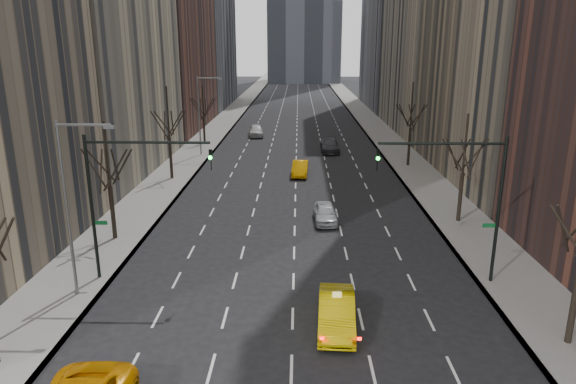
{
  "coord_description": "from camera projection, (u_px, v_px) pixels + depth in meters",
  "views": [
    {
      "loc": [
        0.22,
        -13.87,
        12.6
      ],
      "look_at": [
        -0.42,
        17.67,
        3.5
      ],
      "focal_mm": 32.0,
      "sensor_mm": 36.0,
      "label": 1
    }
  ],
  "objects": [
    {
      "name": "streetlight_near",
      "position": [
        72.0,
        193.0,
        25.08
      ],
      "size": [
        2.83,
        0.22,
        9.0
      ],
      "color": "slate",
      "rests_on": "ground"
    },
    {
      "name": "streetlight_far",
      "position": [
        202.0,
        108.0,
        58.7
      ],
      "size": [
        2.83,
        0.22,
        9.0
      ],
      "color": "slate",
      "rests_on": "ground"
    },
    {
      "name": "tree_lw_c",
      "position": [
        169.0,
        138.0,
        48.6
      ],
      "size": [
        3.36,
        3.5,
        8.74
      ],
      "color": "black",
      "rests_on": "ground"
    },
    {
      "name": "traffic_mast_right",
      "position": [
        469.0,
        187.0,
        26.65
      ],
      "size": [
        6.69,
        0.39,
        8.0
      ],
      "color": "black",
      "rests_on": "ground"
    },
    {
      "name": "sidewalk_right",
      "position": [
        372.0,
        124.0,
        83.8
      ],
      "size": [
        4.5,
        320.0,
        0.15
      ],
      "primitive_type": "cube",
      "color": "slate",
      "rests_on": "ground"
    },
    {
      "name": "tree_rw_b",
      "position": [
        462.0,
        173.0,
        36.69
      ],
      "size": [
        3.36,
        3.5,
        7.82
      ],
      "color": "black",
      "rests_on": "ground"
    },
    {
      "name": "far_car_white",
      "position": [
        256.0,
        131.0,
        72.72
      ],
      "size": [
        2.46,
        5.08,
        1.67
      ],
      "primitive_type": "imported",
      "rotation": [
        0.0,
        0.0,
        0.1
      ],
      "color": "silver",
      "rests_on": "ground"
    },
    {
      "name": "sidewalk_left",
      "position": [
        223.0,
        123.0,
        84.28
      ],
      "size": [
        4.5,
        320.0,
        0.15
      ],
      "primitive_type": "cube",
      "color": "slate",
      "rests_on": "ground"
    },
    {
      "name": "far_suv_grey",
      "position": [
        330.0,
        145.0,
        62.24
      ],
      "size": [
        2.22,
        5.42,
        1.57
      ],
      "primitive_type": "imported",
      "rotation": [
        0.0,
        0.0,
        0.0
      ],
      "color": "#303036",
      "rests_on": "ground"
    },
    {
      "name": "far_taxi",
      "position": [
        300.0,
        168.0,
        51.08
      ],
      "size": [
        1.75,
        4.41,
        1.43
      ],
      "primitive_type": "imported",
      "rotation": [
        0.0,
        0.0,
        -0.05
      ],
      "color": "#FFA805",
      "rests_on": "ground"
    },
    {
      "name": "tree_lw_d",
      "position": [
        204.0,
        117.0,
        66.02
      ],
      "size": [
        3.36,
        3.5,
        7.36
      ],
      "color": "black",
      "rests_on": "ground"
    },
    {
      "name": "tree_rw_c",
      "position": [
        410.0,
        129.0,
        53.89
      ],
      "size": [
        3.36,
        3.5,
        8.74
      ],
      "color": "black",
      "rests_on": "ground"
    },
    {
      "name": "tree_lw_b",
      "position": [
        110.0,
        186.0,
        33.32
      ],
      "size": [
        3.36,
        3.5,
        7.82
      ],
      "color": "black",
      "rests_on": "ground"
    },
    {
      "name": "silver_sedan_ahead",
      "position": [
        325.0,
        213.0,
        37.65
      ],
      "size": [
        1.73,
        4.07,
        1.37
      ],
      "primitive_type": "imported",
      "rotation": [
        0.0,
        0.0,
        0.03
      ],
      "color": "#B0B4B9",
      "rests_on": "ground"
    },
    {
      "name": "taxi_sedan",
      "position": [
        337.0,
        312.0,
        23.54
      ],
      "size": [
        1.91,
        4.79,
        1.55
      ],
      "primitive_type": "imported",
      "rotation": [
        0.0,
        0.0,
        -0.06
      ],
      "color": "#DAB904",
      "rests_on": "ground"
    },
    {
      "name": "traffic_mast_left",
      "position": [
        121.0,
        185.0,
        27.0
      ],
      "size": [
        6.69,
        0.39,
        8.0
      ],
      "color": "black",
      "rests_on": "ground"
    }
  ]
}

